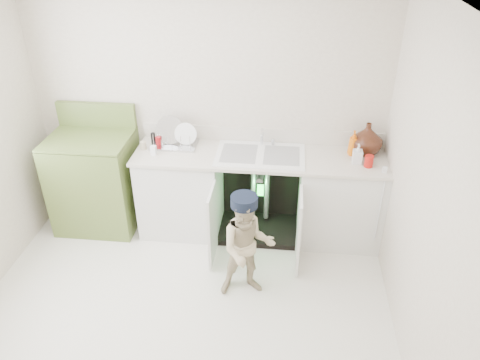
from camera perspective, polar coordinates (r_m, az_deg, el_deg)
name	(u,v)px	position (r m, az deg, el deg)	size (l,w,h in m)	color
ground	(183,311)	(4.15, -6.92, -15.57)	(3.50, 3.50, 0.00)	silver
room_shell	(172,186)	(3.36, -8.24, -0.71)	(6.00, 5.50, 1.26)	beige
counter_run	(262,192)	(4.71, 2.70, -1.49)	(2.44, 1.02, 1.21)	silver
avocado_stove	(96,180)	(5.04, -17.17, -0.04)	(0.81, 0.65, 1.26)	olive
repair_worker	(247,246)	(3.97, 0.90, -8.07)	(0.54, 0.79, 0.99)	beige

